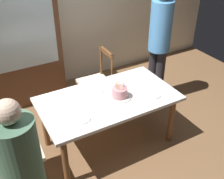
% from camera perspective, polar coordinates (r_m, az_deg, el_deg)
% --- Properties ---
extents(ground, '(6.40, 6.40, 0.00)m').
position_cam_1_polar(ground, '(3.75, -0.68, -10.84)').
color(ground, brown).
extents(back_wall, '(6.40, 0.10, 2.60)m').
position_cam_1_polar(back_wall, '(4.62, -12.36, 15.83)').
color(back_wall, beige).
rests_on(back_wall, ground).
extents(dining_table, '(1.66, 0.92, 0.72)m').
position_cam_1_polar(dining_table, '(3.34, -0.75, -2.90)').
color(dining_table, white).
rests_on(dining_table, ground).
extents(birthday_cake, '(0.28, 0.28, 0.20)m').
position_cam_1_polar(birthday_cake, '(3.27, 1.62, -0.74)').
color(birthday_cake, silver).
rests_on(birthday_cake, dining_table).
extents(plate_near_celebrant, '(0.22, 0.22, 0.01)m').
position_cam_1_polar(plate_near_celebrant, '(2.99, -6.56, -5.96)').
color(plate_near_celebrant, white).
rests_on(plate_near_celebrant, dining_table).
extents(plate_far_side, '(0.22, 0.22, 0.01)m').
position_cam_1_polar(plate_far_side, '(3.41, -3.64, -0.29)').
color(plate_far_side, white).
rests_on(plate_far_side, dining_table).
extents(plate_near_guest, '(0.22, 0.22, 0.01)m').
position_cam_1_polar(plate_near_guest, '(3.38, 8.35, -0.98)').
color(plate_near_guest, white).
rests_on(plate_near_guest, dining_table).
extents(fork_near_celebrant, '(0.18, 0.03, 0.01)m').
position_cam_1_polar(fork_near_celebrant, '(2.94, -9.35, -7.02)').
color(fork_near_celebrant, silver).
rests_on(fork_near_celebrant, dining_table).
extents(fork_far_side, '(0.18, 0.03, 0.01)m').
position_cam_1_polar(fork_far_side, '(3.36, -6.05, -1.11)').
color(fork_far_side, silver).
rests_on(fork_far_side, dining_table).
extents(fork_near_guest, '(0.18, 0.04, 0.01)m').
position_cam_1_polar(fork_near_guest, '(3.30, 6.15, -1.82)').
color(fork_near_guest, silver).
rests_on(fork_near_guest, dining_table).
extents(chair_spindle_back, '(0.45, 0.45, 0.95)m').
position_cam_1_polar(chair_spindle_back, '(4.11, -3.23, 1.48)').
color(chair_spindle_back, beige).
rests_on(chair_spindle_back, ground).
extents(chair_upholstered, '(0.47, 0.46, 0.95)m').
position_cam_1_polar(chair_upholstered, '(3.08, -20.56, -11.63)').
color(chair_upholstered, beige).
rests_on(chair_upholstered, ground).
extents(person_celebrant, '(0.32, 0.32, 1.60)m').
position_cam_1_polar(person_celebrant, '(2.28, -17.99, -16.56)').
color(person_celebrant, '#262328').
rests_on(person_celebrant, ground).
extents(person_guest, '(0.32, 0.32, 1.80)m').
position_cam_1_polar(person_guest, '(4.14, 9.87, 10.21)').
color(person_guest, '#262328').
rests_on(person_guest, ground).
extents(china_cabinet, '(1.10, 0.45, 1.90)m').
position_cam_1_polar(china_cabinet, '(4.33, -18.35, 8.86)').
color(china_cabinet, '#56331E').
rests_on(china_cabinet, ground).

